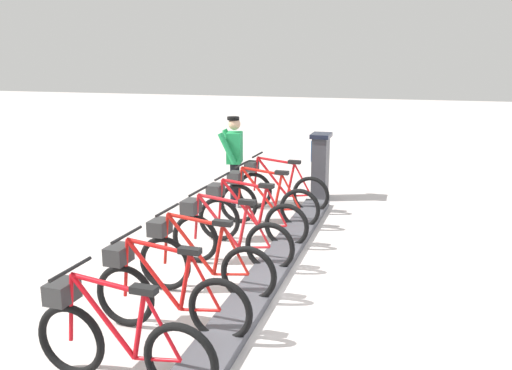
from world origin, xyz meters
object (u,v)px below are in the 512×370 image
object	(u,v)px
bike_docked_3	(226,236)
bike_docked_6	(115,339)
bike_docked_1	(264,200)
bike_docked_2	(247,216)
bike_docked_0	(278,187)
bike_docked_4	(200,260)
bike_docked_5	(164,293)
worker_near_rack	(234,158)
payment_kiosk	(320,165)

from	to	relation	value
bike_docked_3	bike_docked_6	xyz separation A→B (m)	(0.00, 2.81, 0.00)
bike_docked_1	bike_docked_2	xyz separation A→B (m)	(0.00, 0.94, 0.00)
bike_docked_0	bike_docked_3	world-z (taller)	same
bike_docked_4	bike_docked_5	distance (m)	0.94
bike_docked_3	worker_near_rack	distance (m)	3.06
bike_docked_1	bike_docked_2	size ratio (longest dim) A/B	1.00
bike_docked_1	bike_docked_6	world-z (taller)	same
bike_docked_0	worker_near_rack	distance (m)	0.98
bike_docked_0	bike_docked_6	world-z (taller)	same
bike_docked_3	payment_kiosk	bearing A→B (deg)	-98.38
payment_kiosk	bike_docked_1	distance (m)	2.10
payment_kiosk	bike_docked_6	bearing A→B (deg)	85.12
bike_docked_6	bike_docked_5	bearing A→B (deg)	-90.00
payment_kiosk	bike_docked_2	size ratio (longest dim) A/B	0.74
bike_docked_6	bike_docked_4	bearing A→B (deg)	-90.00
bike_docked_5	bike_docked_4	bearing A→B (deg)	-90.00
bike_docked_6	worker_near_rack	bearing A→B (deg)	-81.49
bike_docked_3	bike_docked_6	size ratio (longest dim) A/B	1.00
bike_docked_1	worker_near_rack	size ratio (longest dim) A/B	1.04
worker_near_rack	bike_docked_6	bearing A→B (deg)	98.51
bike_docked_4	bike_docked_6	xyz separation A→B (m)	(0.00, 1.87, 0.00)
bike_docked_3	bike_docked_4	distance (m)	0.94
bike_docked_1	bike_docked_3	xyz separation A→B (m)	(0.00, 1.87, 0.00)
bike_docked_3	worker_near_rack	bearing A→B (deg)	-73.56
bike_docked_5	bike_docked_6	xyz separation A→B (m)	(0.00, 0.94, 0.00)
payment_kiosk	bike_docked_6	size ratio (longest dim) A/B	0.74
bike_docked_2	bike_docked_4	distance (m)	1.87
bike_docked_1	bike_docked_2	distance (m)	0.94
bike_docked_3	bike_docked_4	size ratio (longest dim) A/B	1.00
payment_kiosk	bike_docked_0	bearing A→B (deg)	61.94
bike_docked_5	bike_docked_0	bearing A→B (deg)	-90.00
payment_kiosk	bike_docked_2	world-z (taller)	payment_kiosk
bike_docked_4	worker_near_rack	size ratio (longest dim) A/B	1.04
bike_docked_5	bike_docked_6	world-z (taller)	same
payment_kiosk	bike_docked_6	world-z (taller)	payment_kiosk
bike_docked_1	bike_docked_5	bearing A→B (deg)	90.00
bike_docked_2	bike_docked_5	size ratio (longest dim) A/B	1.00
bike_docked_0	bike_docked_1	xyz separation A→B (m)	(0.00, 0.94, 0.00)
payment_kiosk	worker_near_rack	xyz separation A→B (m)	(1.43, 0.99, 0.24)
bike_docked_0	bike_docked_2	bearing A→B (deg)	90.00
bike_docked_5	bike_docked_1	bearing A→B (deg)	-90.00
payment_kiosk	bike_docked_0	world-z (taller)	payment_kiosk
payment_kiosk	bike_docked_1	xyz separation A→B (m)	(0.57, 2.01, -0.24)
bike_docked_3	bike_docked_2	bearing A→B (deg)	-90.00
bike_docked_2	worker_near_rack	size ratio (longest dim) A/B	1.04
bike_docked_5	worker_near_rack	bearing A→B (deg)	-79.85
bike_docked_3	bike_docked_6	distance (m)	2.81
bike_docked_4	worker_near_rack	xyz separation A→B (m)	(0.85, -3.83, 0.48)
bike_docked_4	bike_docked_5	world-z (taller)	same
bike_docked_0	bike_docked_1	world-z (taller)	same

